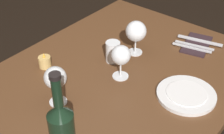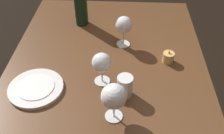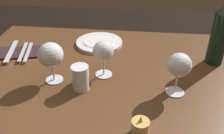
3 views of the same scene
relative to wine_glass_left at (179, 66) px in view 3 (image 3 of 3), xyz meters
The scene contains 12 objects.
dining_table 0.29m from the wine_glass_left, 19.33° to the right, with size 1.30×0.90×0.74m.
wine_glass_left is the anchor object (origin of this frame).
wine_glass_right 0.28m from the wine_glass_left, 17.29° to the right, with size 0.08×0.08×0.14m.
wine_glass_centre 0.45m from the wine_glass_left, ahead, with size 0.09×0.09×0.16m.
wine_bottle 0.30m from the wine_glass_left, 128.55° to the right, with size 0.07×0.07×0.35m.
water_tumbler 0.34m from the wine_glass_left, ahead, with size 0.06×0.06×0.09m.
votive_candle 0.25m from the wine_glass_left, 59.76° to the left, with size 0.05×0.05×0.07m.
dinner_plate 0.49m from the wine_glass_left, 46.93° to the right, with size 0.22×0.22×0.02m.
folded_napkin 0.72m from the wine_glass_left, 17.41° to the right, with size 0.21×0.15×0.01m.
fork_inner 0.69m from the wine_glass_left, 18.03° to the right, with size 0.05×0.18×0.00m.
fork_outer 0.67m from the wine_glass_left, 18.70° to the right, with size 0.05×0.18×0.00m.
table_knife 0.75m from the wine_glass_left, 16.71° to the right, with size 0.07×0.21×0.00m.
Camera 3 is at (-0.06, 0.77, 1.27)m, focal length 39.05 mm.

